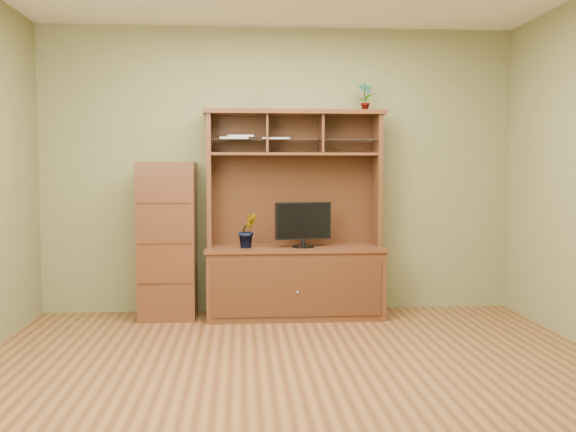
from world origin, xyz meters
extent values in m
cube|color=#593419|center=(0.00, 0.00, -0.01)|extent=(4.50, 4.00, 0.02)
cube|color=olive|center=(0.00, 2.01, 1.35)|extent=(4.50, 0.02, 2.70)
cube|color=olive|center=(0.00, -2.01, 1.35)|extent=(4.50, 0.02, 2.70)
cube|color=#482314|center=(0.13, 1.71, 0.31)|extent=(1.60, 0.55, 0.62)
cube|color=#3B2010|center=(0.13, 1.42, 0.31)|extent=(1.50, 0.01, 0.50)
sphere|color=silver|center=(0.13, 1.41, 0.28)|extent=(0.02, 0.02, 0.02)
cube|color=#482314|center=(0.13, 1.71, 0.64)|extent=(1.64, 0.59, 0.03)
cube|color=#482314|center=(-0.65, 1.80, 1.27)|extent=(0.04, 0.35, 1.25)
cube|color=#482314|center=(0.91, 1.80, 1.27)|extent=(0.04, 0.35, 1.25)
cube|color=#3B2010|center=(0.13, 1.97, 1.27)|extent=(1.52, 0.02, 1.25)
cube|color=#482314|center=(0.13, 1.80, 1.88)|extent=(1.66, 0.40, 0.04)
cube|color=#482314|center=(0.13, 1.80, 1.50)|extent=(1.52, 0.32, 0.02)
cube|color=#482314|center=(-0.13, 1.80, 1.69)|extent=(0.02, 0.31, 0.35)
cube|color=#482314|center=(0.38, 1.80, 1.69)|extent=(0.02, 0.31, 0.35)
cube|color=silver|center=(0.13, 1.79, 1.63)|extent=(1.50, 0.27, 0.01)
cylinder|color=black|center=(0.20, 1.65, 0.66)|extent=(0.20, 0.20, 0.02)
cylinder|color=black|center=(0.20, 1.65, 0.70)|extent=(0.04, 0.04, 0.06)
cube|color=black|center=(0.20, 1.65, 0.89)|extent=(0.51, 0.15, 0.34)
imported|color=#345A1E|center=(-0.31, 1.65, 0.81)|extent=(0.21, 0.19, 0.32)
imported|color=#2E6122|center=(0.79, 1.80, 2.03)|extent=(0.15, 0.11, 0.27)
cylinder|color=silver|center=(-0.26, 1.80, 1.95)|extent=(0.06, 0.06, 0.10)
cylinder|color=#96734B|center=(-0.26, 1.80, 2.09)|extent=(0.04, 0.04, 0.18)
cube|color=#B7B7BC|center=(-0.43, 1.80, 1.64)|extent=(0.27, 0.21, 0.02)
cube|color=#B7B7BC|center=(-0.36, 1.80, 1.66)|extent=(0.25, 0.20, 0.02)
cube|color=#B7B7BC|center=(-0.05, 1.80, 1.64)|extent=(0.25, 0.20, 0.02)
cube|color=#482314|center=(-1.04, 1.75, 0.71)|extent=(0.51, 0.46, 1.42)
cube|color=#3B2010|center=(-1.04, 1.52, 0.36)|extent=(0.47, 0.01, 0.02)
cube|color=#3B2010|center=(-1.04, 1.52, 0.71)|extent=(0.47, 0.01, 0.01)
cube|color=#3B2010|center=(-1.04, 1.52, 1.07)|extent=(0.47, 0.01, 0.02)
camera|label=1|loc=(-0.36, -4.14, 1.35)|focal=40.00mm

